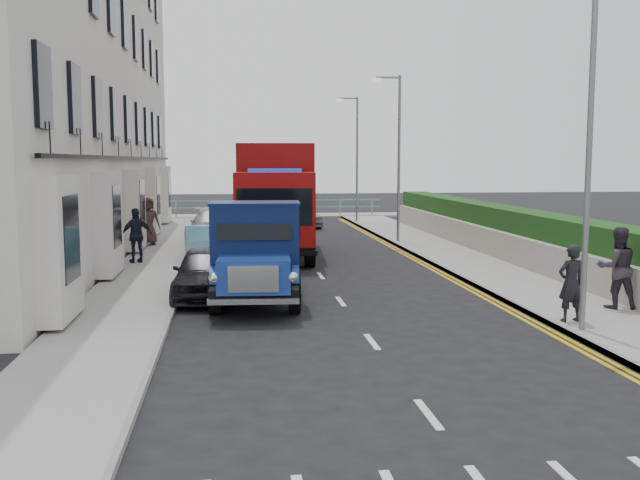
% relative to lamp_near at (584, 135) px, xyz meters
% --- Properties ---
extents(ground, '(120.00, 120.00, 0.00)m').
position_rel_lamp_near_xyz_m(ground, '(-4.18, 2.00, -4.00)').
color(ground, black).
rests_on(ground, ground).
extents(pavement_west, '(2.40, 38.00, 0.12)m').
position_rel_lamp_near_xyz_m(pavement_west, '(-9.38, 11.00, -3.94)').
color(pavement_west, gray).
rests_on(pavement_west, ground).
extents(pavement_east, '(2.60, 38.00, 0.12)m').
position_rel_lamp_near_xyz_m(pavement_east, '(1.12, 11.00, -3.94)').
color(pavement_east, gray).
rests_on(pavement_east, ground).
extents(promenade, '(30.00, 2.50, 0.12)m').
position_rel_lamp_near_xyz_m(promenade, '(-4.18, 31.00, -3.94)').
color(promenade, gray).
rests_on(promenade, ground).
extents(sea_plane, '(120.00, 120.00, 0.00)m').
position_rel_lamp_near_xyz_m(sea_plane, '(-4.18, 62.00, -4.00)').
color(sea_plane, slate).
rests_on(sea_plane, ground).
extents(terrace_west, '(6.31, 30.20, 14.25)m').
position_rel_lamp_near_xyz_m(terrace_west, '(-13.65, 15.00, 3.17)').
color(terrace_west, beige).
rests_on(terrace_west, ground).
extents(garden_east, '(1.45, 28.00, 1.75)m').
position_rel_lamp_near_xyz_m(garden_east, '(3.03, 11.00, -3.10)').
color(garden_east, '#B2AD9E').
rests_on(garden_east, ground).
extents(seafront_railing, '(13.00, 0.08, 1.11)m').
position_rel_lamp_near_xyz_m(seafront_railing, '(-4.18, 30.20, -3.42)').
color(seafront_railing, '#59B2A5').
rests_on(seafront_railing, ground).
extents(lamp_near, '(1.23, 0.18, 7.00)m').
position_rel_lamp_near_xyz_m(lamp_near, '(0.00, 0.00, 0.00)').
color(lamp_near, slate).
rests_on(lamp_near, ground).
extents(lamp_mid, '(1.23, 0.18, 7.00)m').
position_rel_lamp_near_xyz_m(lamp_mid, '(0.00, 16.00, 0.00)').
color(lamp_mid, slate).
rests_on(lamp_mid, ground).
extents(lamp_far, '(1.23, 0.18, 7.00)m').
position_rel_lamp_near_xyz_m(lamp_far, '(0.00, 26.00, 0.00)').
color(lamp_far, slate).
rests_on(lamp_far, ground).
extents(bedford_lorry, '(2.38, 5.38, 2.49)m').
position_rel_lamp_near_xyz_m(bedford_lorry, '(-6.29, 3.71, -2.85)').
color(bedford_lorry, black).
rests_on(bedford_lorry, ground).
extents(red_lorry, '(3.24, 8.00, 4.10)m').
position_rel_lamp_near_xyz_m(red_lorry, '(-5.19, 13.12, -1.82)').
color(red_lorry, black).
rests_on(red_lorry, ground).
extents(parked_car_front, '(1.71, 3.92, 1.32)m').
position_rel_lamp_near_xyz_m(parked_car_front, '(-7.52, 4.92, -3.34)').
color(parked_car_front, black).
rests_on(parked_car_front, ground).
extents(parked_car_mid, '(1.65, 3.89, 1.25)m').
position_rel_lamp_near_xyz_m(parked_car_mid, '(-7.78, 11.35, -3.37)').
color(parked_car_mid, teal).
rests_on(parked_car_mid, ground).
extents(parked_car_rear, '(2.15, 4.92, 1.41)m').
position_rel_lamp_near_xyz_m(parked_car_rear, '(-7.63, 17.66, -3.29)').
color(parked_car_rear, '#ADACB1').
rests_on(parked_car_rear, ground).
extents(seafront_car_left, '(3.13, 5.55, 1.46)m').
position_rel_lamp_near_xyz_m(seafront_car_left, '(-5.55, 28.61, -3.27)').
color(seafront_car_left, black).
rests_on(seafront_car_left, ground).
extents(seafront_car_right, '(2.58, 4.21, 1.34)m').
position_rel_lamp_near_xyz_m(seafront_car_right, '(-3.37, 24.02, -3.33)').
color(seafront_car_right, '#99999D').
rests_on(seafront_car_right, ground).
extents(pedestrian_east_near, '(0.65, 0.48, 1.64)m').
position_rel_lamp_near_xyz_m(pedestrian_east_near, '(0.22, 0.72, -3.06)').
color(pedestrian_east_near, black).
rests_on(pedestrian_east_near, pavement_east).
extents(pedestrian_east_far, '(1.02, 0.85, 1.88)m').
position_rel_lamp_near_xyz_m(pedestrian_east_far, '(1.92, 1.90, -2.94)').
color(pedestrian_east_far, '#312A34').
rests_on(pedestrian_east_far, pavement_east).
extents(pedestrian_west_near, '(1.15, 0.86, 1.82)m').
position_rel_lamp_near_xyz_m(pedestrian_west_near, '(-9.99, 10.74, -2.97)').
color(pedestrian_west_near, black).
rests_on(pedestrian_west_near, pavement_west).
extents(pedestrian_west_far, '(1.08, 0.89, 1.91)m').
position_rel_lamp_near_xyz_m(pedestrian_west_far, '(-10.18, 15.79, -2.92)').
color(pedestrian_west_far, '#3D2D2C').
rests_on(pedestrian_west_far, pavement_west).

